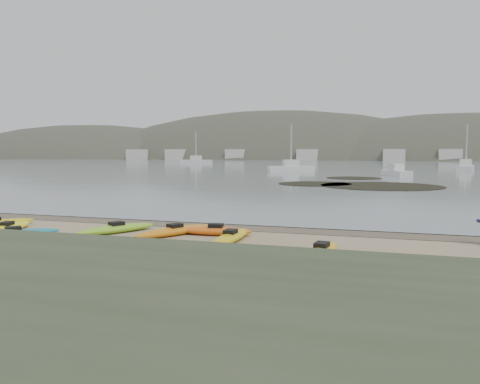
% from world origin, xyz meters
% --- Properties ---
extents(ground, '(600.00, 600.00, 0.00)m').
position_xyz_m(ground, '(0.00, 0.00, 0.00)').
color(ground, tan).
rests_on(ground, ground).
extents(wet_sand, '(60.00, 60.00, 0.00)m').
position_xyz_m(wet_sand, '(0.00, -0.30, 0.00)').
color(wet_sand, brown).
rests_on(wet_sand, ground).
extents(water, '(1200.00, 1200.00, 0.00)m').
position_xyz_m(water, '(0.00, 300.00, 0.01)').
color(water, slate).
rests_on(water, ground).
extents(kayaks, '(15.98, 5.79, 0.34)m').
position_xyz_m(kayaks, '(-3.56, -4.00, 0.17)').
color(kayaks, yellow).
rests_on(kayaks, ground).
extents(kelp_mats, '(15.76, 21.41, 0.04)m').
position_xyz_m(kelp_mats, '(3.72, 28.67, 0.03)').
color(kelp_mats, black).
rests_on(kelp_mats, water).
extents(moored_boats, '(106.66, 81.65, 1.16)m').
position_xyz_m(moored_boats, '(5.87, 81.67, 0.54)').
color(moored_boats, silver).
rests_on(moored_boats, ground).
extents(far_hills, '(550.00, 135.00, 80.00)m').
position_xyz_m(far_hills, '(39.38, 193.97, -15.93)').
color(far_hills, '#384235').
rests_on(far_hills, ground).
extents(far_town, '(199.00, 5.00, 4.00)m').
position_xyz_m(far_town, '(6.00, 145.00, 2.00)').
color(far_town, beige).
rests_on(far_town, ground).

